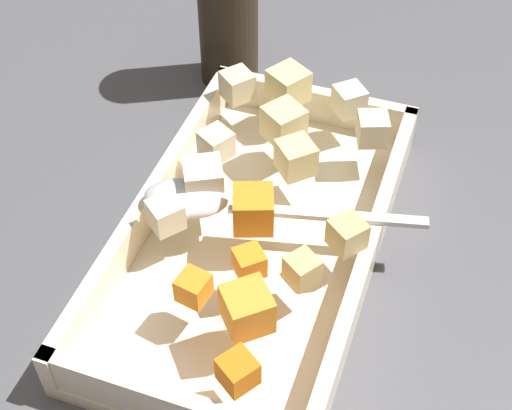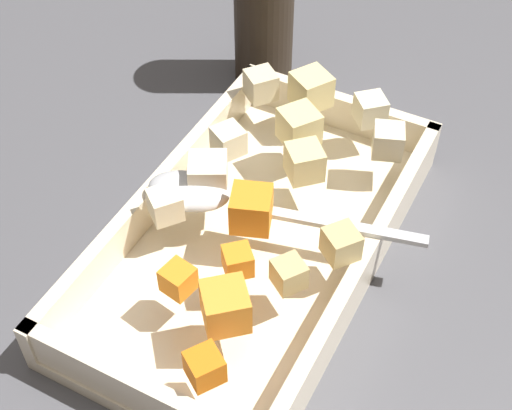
# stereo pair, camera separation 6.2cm
# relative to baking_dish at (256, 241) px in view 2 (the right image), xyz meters

# --- Properties ---
(ground_plane) EXTENTS (4.00, 4.00, 0.00)m
(ground_plane) POSITION_rel_baking_dish_xyz_m (0.00, 0.02, -0.02)
(ground_plane) COLOR #4C4C51
(baking_dish) EXTENTS (0.37, 0.21, 0.05)m
(baking_dish) POSITION_rel_baking_dish_xyz_m (0.00, 0.00, 0.00)
(baking_dish) COLOR beige
(baking_dish) RESTS_ON ground_plane
(carrot_chunk_near_left) EXTENTS (0.04, 0.04, 0.03)m
(carrot_chunk_near_left) POSITION_rel_baking_dish_xyz_m (0.01, 0.00, 0.05)
(carrot_chunk_near_left) COLOR orange
(carrot_chunk_near_left) RESTS_ON baking_dish
(carrot_chunk_near_right) EXTENTS (0.03, 0.03, 0.02)m
(carrot_chunk_near_right) POSITION_rel_baking_dish_xyz_m (0.06, 0.01, 0.05)
(carrot_chunk_near_right) COLOR orange
(carrot_chunk_near_right) RESTS_ON baking_dish
(carrot_chunk_front_center) EXTENTS (0.03, 0.03, 0.02)m
(carrot_chunk_front_center) POSITION_rel_baking_dish_xyz_m (0.10, -0.02, 0.05)
(carrot_chunk_front_center) COLOR orange
(carrot_chunk_front_center) RESTS_ON baking_dish
(carrot_chunk_mid_right) EXTENTS (0.05, 0.05, 0.03)m
(carrot_chunk_mid_right) POSITION_rel_baking_dish_xyz_m (0.11, 0.03, 0.05)
(carrot_chunk_mid_right) COLOR orange
(carrot_chunk_mid_right) RESTS_ON baking_dish
(carrot_chunk_rim_edge) EXTENTS (0.03, 0.03, 0.02)m
(carrot_chunk_rim_edge) POSITION_rel_baking_dish_xyz_m (0.16, 0.04, 0.05)
(carrot_chunk_rim_edge) COLOR orange
(carrot_chunk_rim_edge) RESTS_ON baking_dish
(potato_chunk_corner_se) EXTENTS (0.04, 0.04, 0.03)m
(potato_chunk_corner_se) POSITION_rel_baking_dish_xyz_m (0.04, -0.07, 0.05)
(potato_chunk_corner_se) COLOR beige
(potato_chunk_corner_se) RESTS_ON baking_dish
(potato_chunk_far_right) EXTENTS (0.04, 0.04, 0.03)m
(potato_chunk_far_right) POSITION_rel_baking_dish_xyz_m (-0.06, -0.06, 0.05)
(potato_chunk_far_right) COLOR beige
(potato_chunk_far_right) RESTS_ON baking_dish
(potato_chunk_corner_sw) EXTENTS (0.04, 0.04, 0.03)m
(potato_chunk_corner_sw) POSITION_rel_baking_dish_xyz_m (0.01, 0.08, 0.05)
(potato_chunk_corner_sw) COLOR tan
(potato_chunk_corner_sw) RESTS_ON baking_dish
(potato_chunk_corner_nw) EXTENTS (0.05, 0.05, 0.03)m
(potato_chunk_corner_nw) POSITION_rel_baking_dish_xyz_m (-0.10, -0.01, 0.05)
(potato_chunk_corner_nw) COLOR #E0CC89
(potato_chunk_corner_nw) RESTS_ON baking_dish
(potato_chunk_under_handle) EXTENTS (0.04, 0.04, 0.03)m
(potato_chunk_under_handle) POSITION_rel_baking_dish_xyz_m (-0.14, -0.07, 0.05)
(potato_chunk_under_handle) COLOR beige
(potato_chunk_under_handle) RESTS_ON baking_dish
(potato_chunk_far_left) EXTENTS (0.04, 0.04, 0.03)m
(potato_chunk_far_left) POSITION_rel_baking_dish_xyz_m (-0.06, 0.02, 0.05)
(potato_chunk_far_left) COLOR #E0CC89
(potato_chunk_far_left) RESTS_ON baking_dish
(potato_chunk_heap_top) EXTENTS (0.04, 0.04, 0.03)m
(potato_chunk_heap_top) POSITION_rel_baking_dish_xyz_m (-0.16, 0.04, 0.05)
(potato_chunk_heap_top) COLOR beige
(potato_chunk_heap_top) RESTS_ON baking_dish
(potato_chunk_center) EXTENTS (0.05, 0.05, 0.03)m
(potato_chunk_center) POSITION_rel_baking_dish_xyz_m (-0.16, -0.02, 0.05)
(potato_chunk_center) COLOR #E0CC89
(potato_chunk_center) RESTS_ON baking_dish
(potato_chunk_mid_left) EXTENTS (0.03, 0.03, 0.02)m
(potato_chunk_mid_left) POSITION_rel_baking_dish_xyz_m (0.05, 0.06, 0.05)
(potato_chunk_mid_left) COLOR tan
(potato_chunk_mid_left) RESTS_ON baking_dish
(parsnip_chunk_back_center) EXTENTS (0.04, 0.04, 0.03)m
(parsnip_chunk_back_center) POSITION_rel_baking_dish_xyz_m (-0.01, -0.05, 0.05)
(parsnip_chunk_back_center) COLOR silver
(parsnip_chunk_back_center) RESTS_ON baking_dish
(parsnip_chunk_heap_side) EXTENTS (0.04, 0.04, 0.03)m
(parsnip_chunk_heap_side) POSITION_rel_baking_dish_xyz_m (-0.12, 0.07, 0.05)
(parsnip_chunk_heap_side) COLOR beige
(parsnip_chunk_heap_side) RESTS_ON baking_dish
(serving_spoon) EXTENTS (0.08, 0.24, 0.02)m
(serving_spoon) POSITION_rel_baking_dish_xyz_m (0.01, -0.05, 0.05)
(serving_spoon) COLOR silver
(serving_spoon) RESTS_ON baking_dish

